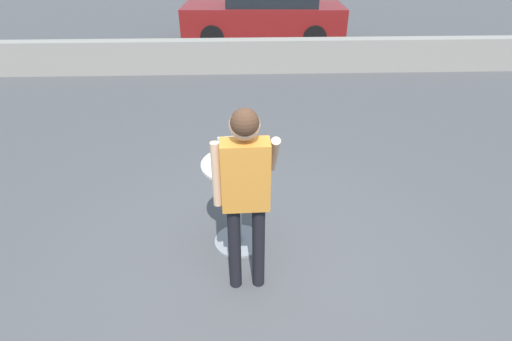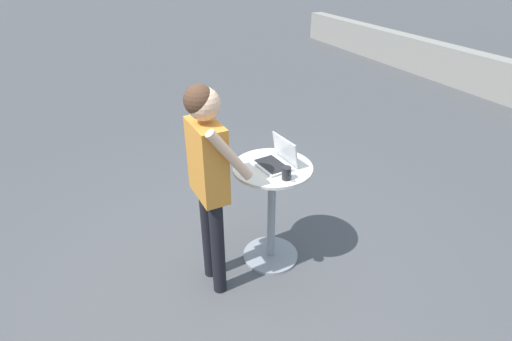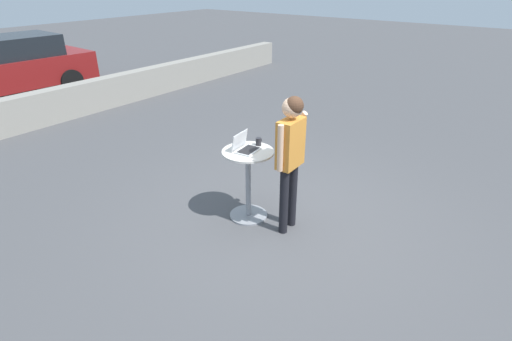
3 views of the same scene
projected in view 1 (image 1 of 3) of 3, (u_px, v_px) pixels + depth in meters
name	position (u px, v px, depth m)	size (l,w,h in m)	color
ground_plane	(257.00, 279.00, 3.74)	(50.00, 50.00, 0.00)	#4C4C4F
pavement_kerb	(246.00, 56.00, 8.93)	(16.85, 0.35, 0.72)	gray
cafe_table	(238.00, 197.00, 3.89)	(0.66, 0.66, 0.96)	gray
laptop	(236.00, 156.00, 3.69)	(0.34, 0.29, 0.23)	silver
coffee_mug	(261.00, 157.00, 3.67)	(0.11, 0.07, 0.10)	#232328
standing_person	(245.00, 182.00, 3.12)	(0.52, 0.39, 1.75)	black
parked_car_near_street	(265.00, 13.00, 11.13)	(4.49, 1.96, 1.52)	maroon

